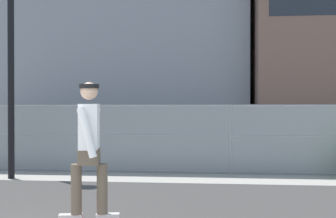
# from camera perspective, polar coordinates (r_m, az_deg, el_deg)

# --- Properties ---
(gravel_berm) EXTENTS (11.03, 3.26, 0.25)m
(gravel_berm) POSITION_cam_1_polar(r_m,az_deg,el_deg) (7.60, -13.64, -12.46)
(gravel_berm) COLOR #3D3A38
(gravel_berm) RESTS_ON ground_plane
(skater) EXTENTS (0.73, 0.61, 1.67)m
(skater) POSITION_cam_1_polar(r_m,az_deg,el_deg) (5.24, -10.45, -4.48)
(skater) COLOR #B2ADA8
(skater) RESTS_ON skateboard
(chain_fence) EXTENTS (18.04, 0.06, 1.85)m
(chain_fence) POSITION_cam_1_polar(r_m,az_deg,el_deg) (11.72, -6.54, -3.89)
(chain_fence) COLOR gray
(chain_fence) RESTS_ON ground_plane
(parked_car_near) EXTENTS (4.42, 1.99, 1.66)m
(parked_car_near) POSITION_cam_1_polar(r_m,az_deg,el_deg) (15.45, -14.32, -3.18)
(parked_car_near) COLOR maroon
(parked_car_near) RESTS_ON ground_plane
(library_building) EXTENTS (27.32, 15.70, 23.03)m
(library_building) POSITION_cam_1_polar(r_m,az_deg,el_deg) (50.87, -5.82, 11.49)
(library_building) COLOR slate
(library_building) RESTS_ON ground_plane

